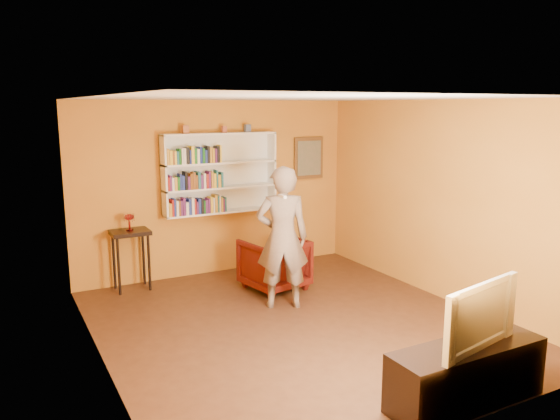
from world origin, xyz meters
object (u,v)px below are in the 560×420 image
object	(u,v)px
armchair	(274,264)
tv_cabinet	(466,374)
television	(470,313)
console_table	(130,241)
person	(282,238)
ruby_lustre	(129,219)
bookshelf	(219,173)

from	to	relation	value
armchair	tv_cabinet	world-z (taller)	armchair
armchair	television	distance (m)	3.59
console_table	person	bearing A→B (deg)	-45.67
ruby_lustre	console_table	bearing A→B (deg)	131.19
bookshelf	console_table	distance (m)	1.69
console_table	television	distance (m)	4.88
bookshelf	television	world-z (taller)	bookshelf
console_table	television	size ratio (longest dim) A/B	0.84
tv_cabinet	television	bearing A→B (deg)	0.00
person	tv_cabinet	world-z (taller)	person
console_table	ruby_lustre	size ratio (longest dim) A/B	3.66
console_table	person	world-z (taller)	person
bookshelf	person	bearing A→B (deg)	-85.21
ruby_lustre	armchair	world-z (taller)	ruby_lustre
console_table	armchair	size ratio (longest dim) A/B	1.06
person	armchair	bearing A→B (deg)	-86.05
ruby_lustre	television	size ratio (longest dim) A/B	0.23
bookshelf	television	bearing A→B (deg)	-84.52
console_table	armchair	xyz separation A→B (m)	(1.82, -0.94, -0.35)
armchair	person	size ratio (longest dim) A/B	0.44
tv_cabinet	armchair	bearing A→B (deg)	90.96
person	tv_cabinet	distance (m)	2.97
console_table	armchair	distance (m)	2.08
tv_cabinet	person	bearing A→B (deg)	95.91
bookshelf	armchair	distance (m)	1.69
armchair	television	world-z (taller)	television
console_table	television	world-z (taller)	television
bookshelf	tv_cabinet	world-z (taller)	bookshelf
tv_cabinet	ruby_lustre	bearing A→B (deg)	112.71
console_table	tv_cabinet	size ratio (longest dim) A/B	0.57
armchair	tv_cabinet	xyz separation A→B (m)	(0.06, -3.56, -0.10)
console_table	person	xyz separation A→B (m)	(1.59, -1.62, 0.21)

